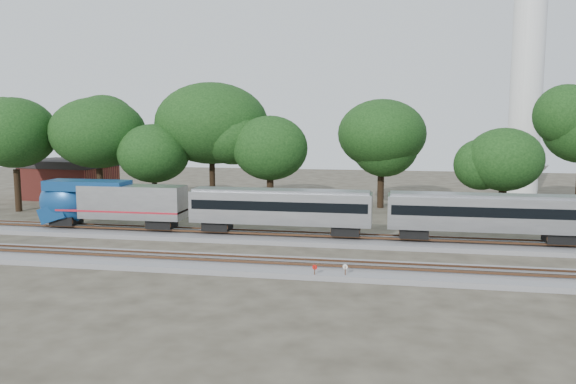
{
  "coord_description": "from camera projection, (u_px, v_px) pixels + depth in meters",
  "views": [
    {
      "loc": [
        9.41,
        -43.08,
        10.82
      ],
      "look_at": [
        0.5,
        5.0,
        4.54
      ],
      "focal_mm": 35.0,
      "sensor_mm": 36.0,
      "label": 1
    }
  ],
  "objects": [
    {
      "name": "tree_4",
      "position": [
        270.0,
        148.0,
        62.95
      ],
      "size": [
        7.83,
        7.83,
        11.03
      ],
      "color": "black",
      "rests_on": "ground"
    },
    {
      "name": "switch_stand_red",
      "position": [
        315.0,
        270.0,
        38.0
      ],
      "size": [
        0.34,
        0.1,
        1.09
      ],
      "rotation": [
        0.0,
        0.0,
        -0.2
      ],
      "color": "#512D19",
      "rests_on": "ground"
    },
    {
      "name": "tree_1",
      "position": [
        98.0,
        133.0,
        66.58
      ],
      "size": [
        9.47,
        9.47,
        13.35
      ],
      "color": "black",
      "rests_on": "ground"
    },
    {
      "name": "tree_5",
      "position": [
        382.0,
        134.0,
        68.63
      ],
      "size": [
        9.28,
        9.28,
        13.09
      ],
      "color": "black",
      "rests_on": "ground"
    },
    {
      "name": "tree_6",
      "position": [
        504.0,
        160.0,
        57.33
      ],
      "size": [
        6.92,
        6.92,
        9.76
      ],
      "color": "black",
      "rests_on": "ground"
    },
    {
      "name": "track_near",
      "position": [
        259.0,
        266.0,
        41.16
      ],
      "size": [
        160.0,
        5.0,
        0.73
      ],
      "color": "slate",
      "rests_on": "ground"
    },
    {
      "name": "switch_stand_white",
      "position": [
        345.0,
        270.0,
        37.96
      ],
      "size": [
        0.35,
        0.17,
        1.14
      ],
      "rotation": [
        0.0,
        0.0,
        -0.38
      ],
      "color": "#512D19",
      "rests_on": "ground"
    },
    {
      "name": "ground",
      "position": [
        271.0,
        256.0,
        45.09
      ],
      "size": [
        160.0,
        160.0,
        0.0
      ],
      "primitive_type": "plane",
      "color": "#383328",
      "rests_on": "ground"
    },
    {
      "name": "brick_building",
      "position": [
        69.0,
        179.0,
        77.72
      ],
      "size": [
        12.13,
        9.29,
        5.38
      ],
      "rotation": [
        0.0,
        0.0,
        -0.13
      ],
      "color": "maroon",
      "rests_on": "ground"
    },
    {
      "name": "tree_3",
      "position": [
        211.0,
        124.0,
        66.97
      ],
      "size": [
        10.59,
        10.59,
        14.93
      ],
      "color": "black",
      "rests_on": "ground"
    },
    {
      "name": "tree_0",
      "position": [
        14.0,
        133.0,
        65.81
      ],
      "size": [
        9.5,
        9.5,
        13.39
      ],
      "color": "black",
      "rests_on": "ground"
    },
    {
      "name": "tree_2",
      "position": [
        154.0,
        154.0,
        64.7
      ],
      "size": [
        7.11,
        7.11,
        10.02
      ],
      "color": "black",
      "rests_on": "ground"
    },
    {
      "name": "track_far",
      "position": [
        285.0,
        238.0,
        50.91
      ],
      "size": [
        160.0,
        5.0,
        0.73
      ],
      "color": "slate",
      "rests_on": "ground"
    },
    {
      "name": "switch_lever",
      "position": [
        338.0,
        276.0,
        38.69
      ],
      "size": [
        0.56,
        0.41,
        0.3
      ],
      "primitive_type": "cube",
      "rotation": [
        0.0,
        0.0,
        -0.24
      ],
      "color": "#512D19",
      "rests_on": "ground"
    }
  ]
}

